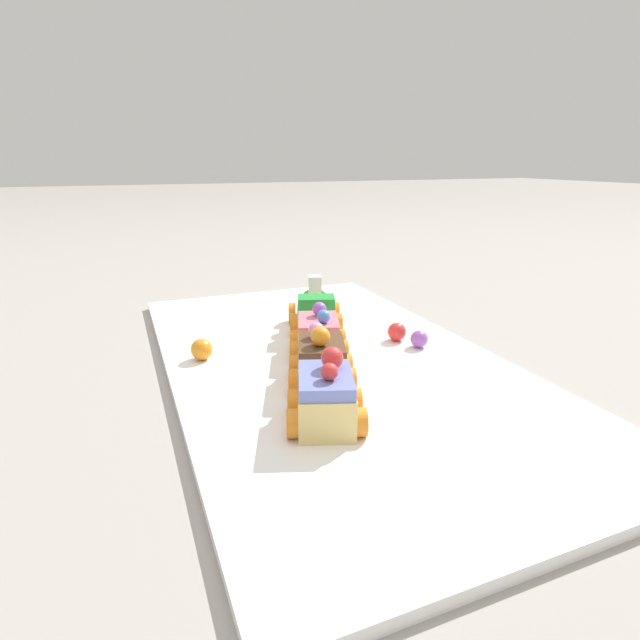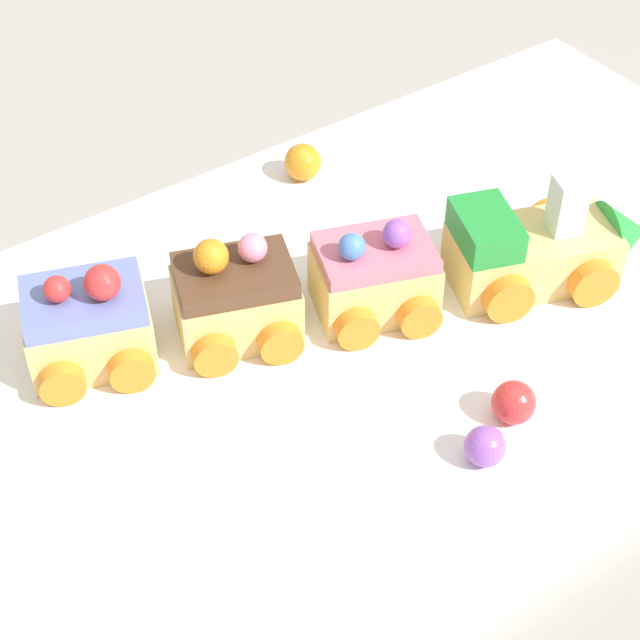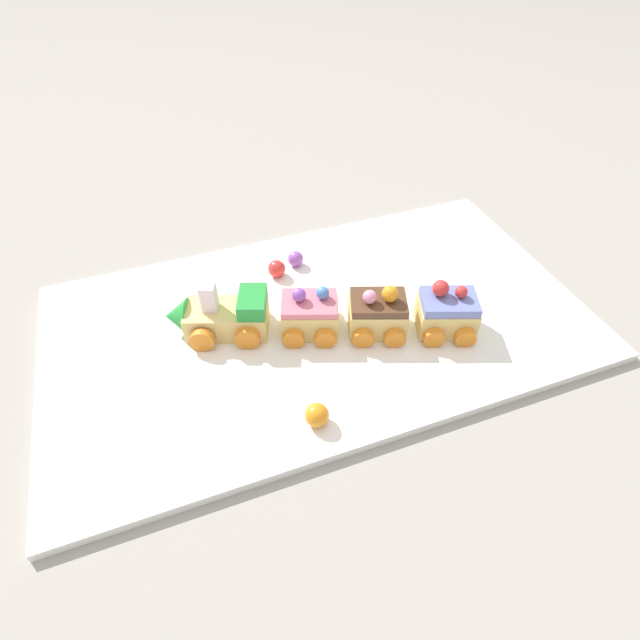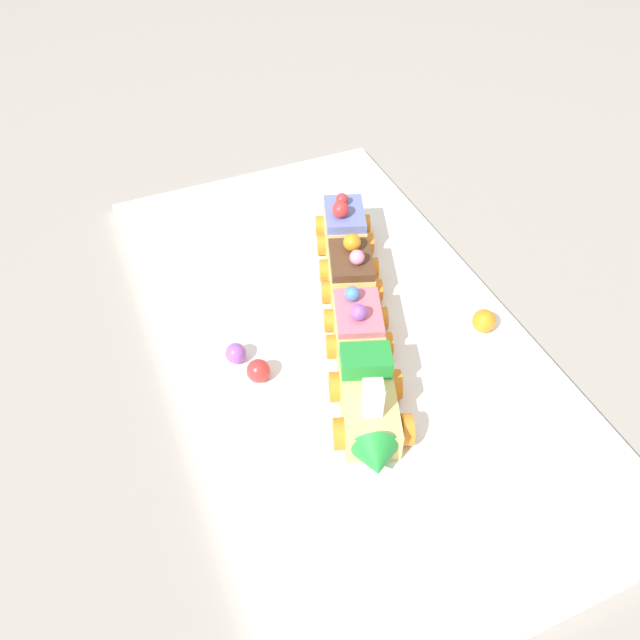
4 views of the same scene
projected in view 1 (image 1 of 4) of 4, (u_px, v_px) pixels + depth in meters
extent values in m
plane|color=gray|center=(333.00, 367.00, 0.64)|extent=(10.00, 10.00, 0.00)
cube|color=white|center=(333.00, 363.00, 0.64)|extent=(0.72, 0.40, 0.01)
cube|color=#E5C675|center=(315.00, 316.00, 0.75)|extent=(0.12, 0.09, 0.04)
cube|color=green|center=(316.00, 304.00, 0.70)|extent=(0.05, 0.06, 0.02)
cone|color=green|center=(314.00, 301.00, 0.81)|extent=(0.04, 0.06, 0.05)
cube|color=white|center=(315.00, 295.00, 0.75)|extent=(0.02, 0.02, 0.02)
cube|color=white|center=(315.00, 282.00, 0.75)|extent=(0.02, 0.02, 0.02)
cylinder|color=orange|center=(336.00, 312.00, 0.77)|extent=(0.03, 0.02, 0.03)
cylinder|color=orange|center=(294.00, 313.00, 0.77)|extent=(0.03, 0.02, 0.03)
cylinder|color=orange|center=(338.00, 324.00, 0.72)|extent=(0.03, 0.02, 0.03)
cylinder|color=orange|center=(294.00, 325.00, 0.72)|extent=(0.03, 0.02, 0.03)
cube|color=#E5C675|center=(318.00, 340.00, 0.64)|extent=(0.09, 0.07, 0.04)
cube|color=#E57084|center=(318.00, 322.00, 0.63)|extent=(0.08, 0.07, 0.01)
sphere|color=#4C84E0|center=(322.00, 315.00, 0.62)|extent=(0.02, 0.02, 0.02)
sphere|color=#9956C6|center=(319.00, 309.00, 0.64)|extent=(0.02, 0.02, 0.02)
cylinder|color=orange|center=(341.00, 339.00, 0.67)|extent=(0.03, 0.02, 0.03)
cylinder|color=orange|center=(294.00, 340.00, 0.66)|extent=(0.03, 0.02, 0.03)
cylinder|color=orange|center=(344.00, 351.00, 0.63)|extent=(0.03, 0.02, 0.03)
cylinder|color=orange|center=(294.00, 351.00, 0.62)|extent=(0.03, 0.02, 0.03)
cube|color=#E5C675|center=(321.00, 368.00, 0.56)|extent=(0.09, 0.07, 0.04)
cube|color=brown|center=(321.00, 346.00, 0.55)|extent=(0.08, 0.07, 0.01)
sphere|color=orange|center=(320.00, 336.00, 0.53)|extent=(0.03, 0.03, 0.02)
sphere|color=pink|center=(316.00, 330.00, 0.56)|extent=(0.02, 0.02, 0.02)
cylinder|color=orange|center=(347.00, 366.00, 0.58)|extent=(0.03, 0.02, 0.03)
cylinder|color=orange|center=(294.00, 367.00, 0.58)|extent=(0.03, 0.02, 0.03)
cylinder|color=orange|center=(351.00, 380.00, 0.54)|extent=(0.03, 0.02, 0.03)
cylinder|color=orange|center=(293.00, 381.00, 0.54)|extent=(0.03, 0.02, 0.03)
cube|color=#E5C675|center=(326.00, 405.00, 0.47)|extent=(0.09, 0.07, 0.04)
cube|color=#6B7AC6|center=(326.00, 380.00, 0.46)|extent=(0.08, 0.07, 0.01)
sphere|color=red|center=(330.00, 372.00, 0.45)|extent=(0.02, 0.02, 0.02)
sphere|color=red|center=(332.00, 358.00, 0.47)|extent=(0.03, 0.03, 0.02)
cylinder|color=orange|center=(356.00, 401.00, 0.50)|extent=(0.03, 0.02, 0.03)
cylinder|color=orange|center=(293.00, 403.00, 0.49)|extent=(0.03, 0.02, 0.03)
cylinder|color=orange|center=(361.00, 422.00, 0.46)|extent=(0.03, 0.02, 0.03)
cylinder|color=orange|center=(293.00, 423.00, 0.45)|extent=(0.03, 0.02, 0.03)
sphere|color=#9956C6|center=(419.00, 339.00, 0.67)|extent=(0.02, 0.02, 0.02)
sphere|color=red|center=(397.00, 332.00, 0.70)|extent=(0.03, 0.03, 0.03)
sphere|color=orange|center=(202.00, 349.00, 0.63)|extent=(0.03, 0.03, 0.03)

